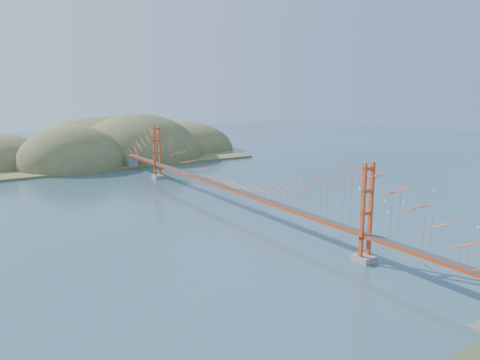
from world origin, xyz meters
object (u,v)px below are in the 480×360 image
bridge (228,166)px  sailboat_2 (359,189)px  sailboat_0 (285,198)px  sailboat_1 (300,180)px

bridge → sailboat_2: 29.63m
sailboat_2 → sailboat_0: (-17.19, 2.03, -0.01)m
sailboat_2 → sailboat_0: 17.31m
sailboat_1 → bridge: bearing=-157.1°
sailboat_1 → sailboat_0: bearing=-139.6°
bridge → sailboat_1: (24.83, 10.47, -6.85)m
bridge → sailboat_0: bridge is taller
bridge → sailboat_2: (28.68, -2.92, -6.85)m
sailboat_2 → sailboat_0: sailboat_2 is taller
sailboat_2 → sailboat_1: 13.93m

